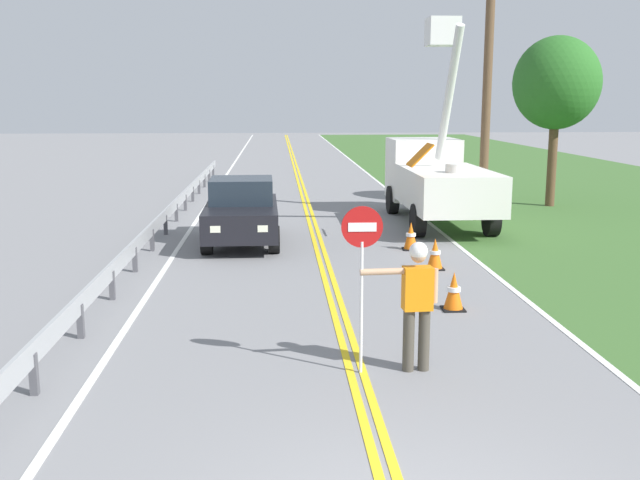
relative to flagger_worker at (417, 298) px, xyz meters
name	(u,v)px	position (x,y,z in m)	size (l,w,h in m)	color
grass_verge_right	(629,205)	(10.78, 15.87, -1.04)	(16.00, 110.00, 0.01)	#3D662D
centerline_yellow_left	(305,207)	(-0.91, 15.87, -1.04)	(0.11, 110.00, 0.01)	yellow
centerline_yellow_right	(310,207)	(-0.73, 15.87, -1.04)	(0.11, 110.00, 0.01)	yellow
edge_line_right	(409,207)	(2.78, 15.87, -1.04)	(0.12, 110.00, 0.01)	silver
edge_line_left	(204,208)	(-4.42, 15.87, -1.04)	(0.12, 110.00, 0.01)	silver
flagger_worker	(417,298)	(0.00, 0.00, 0.00)	(1.09, 0.27, 1.83)	#474238
stop_sign_paddle	(362,252)	(-0.77, -0.05, 0.66)	(0.56, 0.04, 2.33)	silver
utility_bucket_truck	(436,176)	(2.99, 12.62, 0.39)	(2.67, 6.83, 6.08)	white
oncoming_sedan_nearest	(242,212)	(-2.82, 9.44, -0.21)	(1.97, 4.13, 1.70)	black
utility_pole_near	(488,75)	(4.68, 13.35, 3.44)	(1.80, 0.28, 8.61)	brown
traffic_cone_lead	(454,292)	(1.25, 2.94, -0.71)	(0.40, 0.40, 0.70)	orange
traffic_cone_mid	(435,254)	(1.60, 6.16, -0.71)	(0.40, 0.40, 0.70)	orange
traffic_cone_tail	(411,237)	(1.46, 8.35, -0.71)	(0.40, 0.40, 0.70)	orange
guardrail_left_shoulder	(171,210)	(-5.02, 12.00, -0.53)	(0.10, 32.00, 0.71)	#9EA0A3
roadside_tree_verge	(557,84)	(7.83, 15.80, 3.22)	(3.00, 3.00, 5.90)	brown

